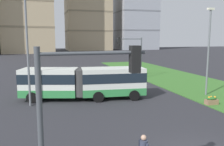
{
  "coord_description": "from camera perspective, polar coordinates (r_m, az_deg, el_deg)",
  "views": [
    {
      "loc": [
        -7.39,
        -9.46,
        5.86
      ],
      "look_at": [
        -0.33,
        14.25,
        2.2
      ],
      "focal_mm": 38.03,
      "sensor_mm": 36.0,
      "label": 1
    }
  ],
  "objects": [
    {
      "name": "traffic_light_far_right",
      "position": [
        33.91,
        5.14,
        5.37
      ],
      "size": [
        3.79,
        0.28,
        5.93
      ],
      "color": "#474C51",
      "rests_on": "ground"
    },
    {
      "name": "flower_planter_2",
      "position": [
        22.69,
        22.81,
        -6.11
      ],
      "size": [
        1.1,
        0.56,
        0.74
      ],
      "color": "#937051",
      "rests_on": "grass_median"
    },
    {
      "name": "apartment_tower_centre",
      "position": [
        119.79,
        -5.9,
        14.04
      ],
      "size": [
        20.8,
        18.27,
        35.37
      ],
      "color": "tan",
      "rests_on": "ground"
    },
    {
      "name": "articulated_bus",
      "position": [
        22.96,
        -6.81,
        -2.2
      ],
      "size": [
        12.05,
        4.82,
        3.0
      ],
      "color": "silver",
      "rests_on": "ground"
    },
    {
      "name": "apartment_tower_eastcentre",
      "position": [
        128.41,
        5.74,
        16.29
      ],
      "size": [
        19.2,
        18.52,
        47.09
      ],
      "color": "#9EA3AD",
      "rests_on": "ground"
    },
    {
      "name": "streetlight_median",
      "position": [
        25.7,
        22.19,
        5.51
      ],
      "size": [
        0.7,
        0.28,
        8.78
      ],
      "color": "slate",
      "rests_on": "ground"
    },
    {
      "name": "car_white_van",
      "position": [
        34.21,
        -14.13,
        -0.43
      ],
      "size": [
        4.5,
        2.23,
        1.58
      ],
      "color": "silver",
      "rests_on": "ground"
    },
    {
      "name": "streetlight_left",
      "position": [
        21.26,
        -19.7,
        6.38
      ],
      "size": [
        0.7,
        0.28,
        9.67
      ],
      "color": "slate",
      "rests_on": "ground"
    },
    {
      "name": "traffic_light_near_left",
      "position": [
        6.82,
        -8.41,
        -8.67
      ],
      "size": [
        3.12,
        0.28,
        5.64
      ],
      "color": "#474C51",
      "rests_on": "ground"
    }
  ]
}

